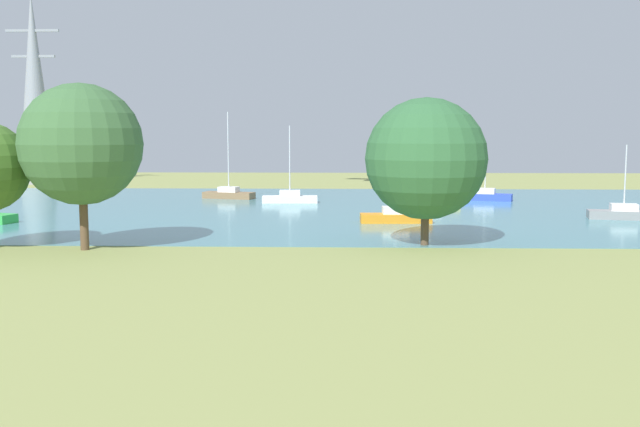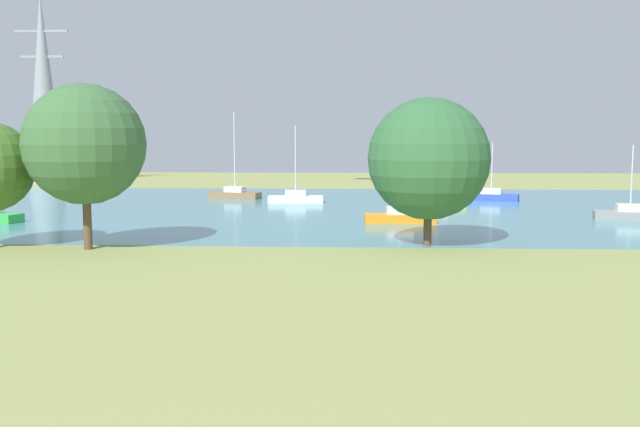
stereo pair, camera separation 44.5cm
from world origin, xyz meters
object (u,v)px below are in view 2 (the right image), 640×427
Objects in this scene: sailboat_blue at (491,196)px; sailboat_gray at (630,214)px; sailboat_brown at (235,193)px; sailboat_white at (296,198)px; sailboat_orange at (400,216)px; tree_mid_shore at (85,144)px; electricity_pylon at (44,89)px; tree_east_far at (429,159)px; sailboat_yellow at (436,200)px.

sailboat_gray reaches higher than sailboat_blue.
sailboat_blue is 23.54m from sailboat_brown.
sailboat_white is 0.84× the size of sailboat_brown.
sailboat_orange is 0.86× the size of tree_mid_shore.
sailboat_blue is at bearing 9.32° from sailboat_white.
electricity_pylon is (-23.46, 48.73, 5.86)m from tree_mid_shore.
tree_mid_shore is at bearing -156.79° from sailboat_gray.
sailboat_blue is at bearing -22.24° from electricity_pylon.
sailboat_gray is at bearing 8.62° from sailboat_orange.
sailboat_gray is at bearing 38.34° from tree_east_far.
sailboat_brown is (-14.27, 17.52, 0.01)m from sailboat_orange.
sailboat_yellow reaches higher than sailboat_orange.
sailboat_brown is at bearing 119.05° from tree_east_far.
sailboat_blue is 27.85m from tree_east_far.
sailboat_white is at bearing 70.80° from tree_mid_shore.
sailboat_brown reaches higher than tree_east_far.
sailboat_brown is at bearing 177.49° from sailboat_blue.
sailboat_white is 0.30× the size of electricity_pylon.
tree_mid_shore is at bearing -95.57° from sailboat_brown.
sailboat_brown is 34.44m from electricity_pylon.
sailboat_yellow is 1.52× the size of sailboat_gray.
sailboat_orange reaches higher than sailboat_gray.
sailboat_yellow is at bearing 143.24° from sailboat_gray.
sailboat_brown is 0.35× the size of electricity_pylon.
tree_mid_shore is 0.38× the size of electricity_pylon.
sailboat_orange is 0.93× the size of sailboat_brown.
sailboat_blue is 15.68m from sailboat_gray.
sailboat_brown is at bearing 129.16° from sailboat_orange.
sailboat_orange is at bearing 34.71° from tree_mid_shore.
tree_east_far reaches higher than sailboat_orange.
sailboat_yellow is 18.92m from sailboat_brown.
electricity_pylon is (-32.34, 23.25, 10.91)m from sailboat_white.
sailboat_white is 12.17m from sailboat_yellow.
sailboat_white is at bearing 111.36° from tree_east_far.
sailboat_brown is at bearing 146.97° from sailboat_white.
electricity_pylon is at bearing 148.84° from sailboat_gray.
sailboat_brown reaches higher than sailboat_gray.
tree_mid_shore is (-20.91, -23.68, 5.04)m from sailboat_yellow.
sailboat_gray is at bearing -31.16° from electricity_pylon.
tree_east_far reaches higher than sailboat_yellow.
sailboat_yellow is at bearing -139.55° from sailboat_blue.
tree_east_far is 62.73m from electricity_pylon.
sailboat_yellow reaches higher than sailboat_blue.
electricity_pylon reaches higher than sailboat_blue.
tree_east_far is at bearing -97.69° from sailboat_yellow.
electricity_pylon is at bearing 144.28° from sailboat_white.
sailboat_blue is 0.23× the size of electricity_pylon.
sailboat_brown is at bearing -36.31° from electricity_pylon.
sailboat_gray is 36.72m from tree_mid_shore.
sailboat_orange is at bearing -107.73° from sailboat_yellow.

